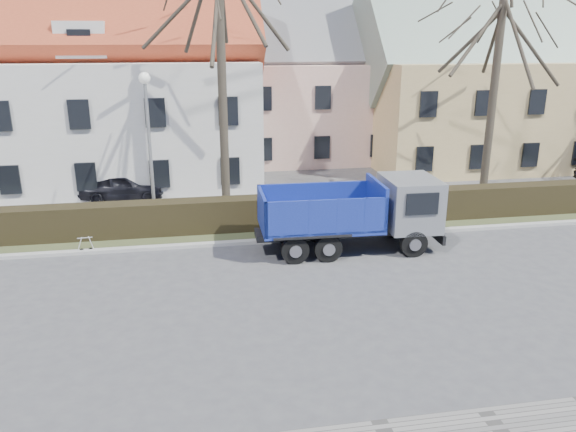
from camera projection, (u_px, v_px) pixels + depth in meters
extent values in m
plane|color=#464648|center=(314.00, 294.00, 16.81)|extent=(120.00, 120.00, 0.00)
cube|color=#A1A09C|center=(287.00, 239.00, 21.10)|extent=(80.00, 0.30, 0.12)
cube|color=#3D4627|center=(280.00, 226.00, 22.61)|extent=(80.00, 3.00, 0.10)
cube|color=black|center=(281.00, 214.00, 22.24)|extent=(60.00, 0.90, 1.30)
imported|color=black|center=(122.00, 186.00, 26.27)|extent=(4.01, 1.88, 1.33)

